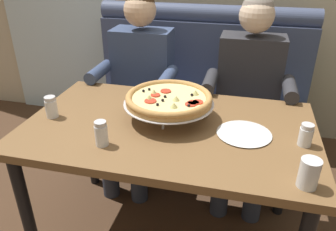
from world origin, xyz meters
name	(u,v)px	position (x,y,z in m)	size (l,w,h in m)	color
booth_bench	(196,109)	(0.00, 0.89, 0.40)	(1.61, 0.78, 1.13)	#424C6B
dining_table	(169,140)	(0.00, 0.00, 0.66)	(1.40, 0.84, 0.74)	brown
diner_left	(138,79)	(-0.36, 0.62, 0.71)	(0.54, 0.64, 1.27)	#2D3342
diner_right	(248,89)	(0.36, 0.62, 0.71)	(0.54, 0.64, 1.27)	#2D3342
pizza	(169,99)	(-0.02, 0.07, 0.84)	(0.45, 0.45, 0.14)	silver
shaker_pepper_flakes	(306,136)	(0.62, -0.04, 0.78)	(0.06, 0.06, 0.10)	white
shaker_parmesan	(101,135)	(-0.24, -0.25, 0.79)	(0.06, 0.06, 0.11)	white
shaker_oregano	(51,108)	(-0.59, -0.06, 0.79)	(0.06, 0.06, 0.11)	white
plate_near_left	(244,132)	(0.36, -0.01, 0.75)	(0.25, 0.25, 0.02)	white
drinking_glass	(309,175)	(0.59, -0.33, 0.79)	(0.07, 0.07, 0.11)	silver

